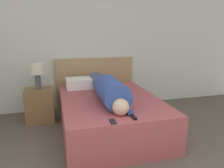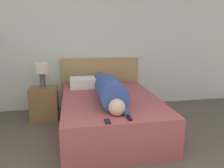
{
  "view_description": "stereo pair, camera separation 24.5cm",
  "coord_description": "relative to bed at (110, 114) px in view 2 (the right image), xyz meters",
  "views": [
    {
      "loc": [
        -0.9,
        -0.6,
        1.51
      ],
      "look_at": [
        -0.12,
        2.31,
        0.78
      ],
      "focal_mm": 35.0,
      "sensor_mm": 36.0,
      "label": 1
    },
    {
      "loc": [
        -0.66,
        -0.65,
        1.51
      ],
      "look_at": [
        -0.12,
        2.31,
        0.78
      ],
      "focal_mm": 35.0,
      "sensor_mm": 36.0,
      "label": 2
    }
  ],
  "objects": [
    {
      "name": "wall_back",
      "position": [
        0.12,
        1.2,
        1.04
      ],
      "size": [
        6.19,
        0.06,
        2.6
      ],
      "color": "silver",
      "rests_on": "ground_plane"
    },
    {
      "name": "bed",
      "position": [
        0.0,
        0.0,
        0.0
      ],
      "size": [
        1.42,
        1.95,
        0.53
      ],
      "color": "#A84C51",
      "rests_on": "ground_plane"
    },
    {
      "name": "headboard",
      "position": [
        0.0,
        1.13,
        0.23
      ],
      "size": [
        1.54,
        0.04,
        1.0
      ],
      "color": "tan",
      "rests_on": "ground_plane"
    },
    {
      "name": "nightstand",
      "position": [
        -1.05,
        0.66,
        0.02
      ],
      "size": [
        0.46,
        0.37,
        0.57
      ],
      "color": "brown",
      "rests_on": "ground_plane"
    },
    {
      "name": "table_lamp",
      "position": [
        -1.05,
        0.66,
        0.6
      ],
      "size": [
        0.23,
        0.23,
        0.42
      ],
      "color": "#4C4C51",
      "rests_on": "nightstand"
    },
    {
      "name": "person_lying",
      "position": [
        -0.04,
        -0.07,
        0.42
      ],
      "size": [
        0.36,
        1.71,
        0.36
      ],
      "color": "#DBB293",
      "rests_on": "bed"
    },
    {
      "name": "pillow_near_headboard",
      "position": [
        -0.31,
        0.72,
        0.35
      ],
      "size": [
        0.57,
        0.37,
        0.17
      ],
      "color": "white",
      "rests_on": "bed"
    },
    {
      "name": "tv_remote",
      "position": [
        0.07,
        -0.83,
        0.28
      ],
      "size": [
        0.04,
        0.15,
        0.02
      ],
      "color": "black",
      "rests_on": "bed"
    },
    {
      "name": "cell_phone",
      "position": [
        -0.19,
        -0.88,
        0.27
      ],
      "size": [
        0.06,
        0.13,
        0.01
      ],
      "color": "black",
      "rests_on": "bed"
    }
  ]
}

